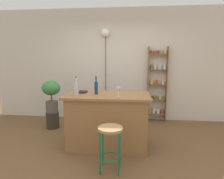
# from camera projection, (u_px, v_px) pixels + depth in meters

# --- Properties ---
(ground) EXTENTS (12.00, 12.00, 0.00)m
(ground) POSITION_uv_depth(u_px,v_px,m) (106.00, 154.00, 3.15)
(ground) COLOR brown
(back_wall) EXTENTS (6.40, 0.10, 2.80)m
(back_wall) POSITION_uv_depth(u_px,v_px,m) (115.00, 65.00, 4.84)
(back_wall) COLOR beige
(back_wall) RESTS_ON ground
(kitchen_counter) EXTENTS (1.46, 0.81, 0.95)m
(kitchen_counter) POSITION_uv_depth(u_px,v_px,m) (108.00, 120.00, 3.37)
(kitchen_counter) COLOR olive
(kitchen_counter) RESTS_ON ground
(bar_stool) EXTENTS (0.35, 0.35, 0.64)m
(bar_stool) POSITION_uv_depth(u_px,v_px,m) (110.00, 138.00, 2.61)
(bar_stool) COLOR #196642
(bar_stool) RESTS_ON ground
(spice_shelf) EXTENTS (0.47, 0.14, 1.86)m
(spice_shelf) POSITION_uv_depth(u_px,v_px,m) (157.00, 85.00, 4.68)
(spice_shelf) COLOR brown
(spice_shelf) RESTS_ON ground
(plant_stool) EXTENTS (0.29, 0.29, 0.37)m
(plant_stool) POSITION_uv_depth(u_px,v_px,m) (53.00, 120.00, 4.31)
(plant_stool) COLOR #2D2823
(plant_stool) RESTS_ON ground
(potted_plant) EXTENTS (0.41, 0.37, 0.71)m
(potted_plant) POSITION_uv_depth(u_px,v_px,m) (51.00, 93.00, 4.21)
(potted_plant) COLOR #514C47
(potted_plant) RESTS_ON plant_stool
(bottle_spirits_clear) EXTENTS (0.08, 0.08, 0.32)m
(bottle_spirits_clear) POSITION_uv_depth(u_px,v_px,m) (76.00, 89.00, 3.15)
(bottle_spirits_clear) COLOR #B2B2B7
(bottle_spirits_clear) RESTS_ON kitchen_counter
(bottle_olive_oil) EXTENTS (0.06, 0.06, 0.31)m
(bottle_olive_oil) POSITION_uv_depth(u_px,v_px,m) (96.00, 88.00, 3.28)
(bottle_olive_oil) COLOR navy
(bottle_olive_oil) RESTS_ON kitchen_counter
(wine_glass_left) EXTENTS (0.07, 0.07, 0.16)m
(wine_glass_left) POSITION_uv_depth(u_px,v_px,m) (118.00, 90.00, 3.03)
(wine_glass_left) COLOR silver
(wine_glass_left) RESTS_ON kitchen_counter
(wine_glass_center) EXTENTS (0.07, 0.07, 0.16)m
(wine_glass_center) POSITION_uv_depth(u_px,v_px,m) (97.00, 85.00, 3.60)
(wine_glass_center) COLOR silver
(wine_glass_center) RESTS_ON kitchen_counter
(cookbook) EXTENTS (0.22, 0.16, 0.03)m
(cookbook) POSITION_uv_depth(u_px,v_px,m) (81.00, 92.00, 3.44)
(cookbook) COLOR black
(cookbook) RESTS_ON kitchen_counter
(pendant_globe_light) EXTENTS (0.21, 0.21, 2.30)m
(pendant_globe_light) POSITION_uv_depth(u_px,v_px,m) (105.00, 34.00, 4.63)
(pendant_globe_light) COLOR black
(pendant_globe_light) RESTS_ON ground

